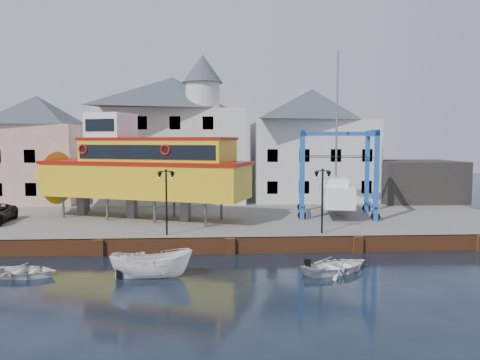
{
  "coord_description": "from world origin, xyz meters",
  "views": [
    {
      "loc": [
        -0.99,
        -28.4,
        6.97
      ],
      "look_at": [
        1.0,
        7.0,
        4.0
      ],
      "focal_mm": 35.0,
      "sensor_mm": 36.0,
      "label": 1
    }
  ],
  "objects": [
    {
      "name": "shed_dark",
      "position": [
        19.0,
        17.0,
        3.0
      ],
      "size": [
        8.0,
        7.0,
        4.0
      ],
      "primitive_type": "cube",
      "color": "#262523",
      "rests_on": "hardstanding"
    },
    {
      "name": "ground",
      "position": [
        0.0,
        0.0,
        0.0
      ],
      "size": [
        140.0,
        140.0,
        0.0
      ],
      "primitive_type": "plane",
      "color": "black",
      "rests_on": "ground"
    },
    {
      "name": "motorboat_b",
      "position": [
        5.56,
        -4.24,
        0.0
      ],
      "size": [
        4.86,
        4.32,
        0.83
      ],
      "primitive_type": "imported",
      "rotation": [
        0.0,
        0.0,
        2.02
      ],
      "color": "white",
      "rests_on": "ground"
    },
    {
      "name": "hardstanding",
      "position": [
        0.0,
        11.0,
        0.5
      ],
      "size": [
        44.0,
        22.0,
        1.0
      ],
      "primitive_type": "cube",
      "color": "#605C59",
      "rests_on": "ground"
    },
    {
      "name": "lamp_post_right",
      "position": [
        6.0,
        1.2,
        4.17
      ],
      "size": [
        1.12,
        0.32,
        4.2
      ],
      "color": "black",
      "rests_on": "hardstanding"
    },
    {
      "name": "motorboat_a",
      "position": [
        -4.19,
        -4.86,
        0.0
      ],
      "size": [
        4.21,
        1.62,
        1.62
      ],
      "primitive_type": "imported",
      "rotation": [
        0.0,
        0.0,
        1.58
      ],
      "color": "white",
      "rests_on": "ground"
    },
    {
      "name": "building_pink",
      "position": [
        -18.0,
        18.0,
        6.15
      ],
      "size": [
        8.0,
        7.0,
        10.3
      ],
      "color": "tan",
      "rests_on": "hardstanding"
    },
    {
      "name": "lamp_post_left",
      "position": [
        -4.0,
        1.2,
        4.17
      ],
      "size": [
        1.12,
        0.32,
        4.2
      ],
      "color": "black",
      "rests_on": "hardstanding"
    },
    {
      "name": "quay_wall",
      "position": [
        -0.0,
        0.1,
        0.5
      ],
      "size": [
        44.0,
        0.47,
        1.0
      ],
      "color": "brown",
      "rests_on": "ground"
    },
    {
      "name": "building_white_right",
      "position": [
        9.0,
        19.0,
        6.6
      ],
      "size": [
        12.0,
        8.0,
        11.2
      ],
      "color": "silver",
      "rests_on": "hardstanding"
    },
    {
      "name": "motorboat_d",
      "position": [
        -10.86,
        -4.21,
        0.0
      ],
      "size": [
        3.77,
        2.87,
        0.73
      ],
      "primitive_type": "imported",
      "rotation": [
        0.0,
        0.0,
        1.46
      ],
      "color": "white",
      "rests_on": "ground"
    },
    {
      "name": "building_white_main",
      "position": [
        -4.87,
        18.39,
        7.34
      ],
      "size": [
        14.0,
        8.3,
        14.0
      ],
      "color": "silver",
      "rests_on": "hardstanding"
    },
    {
      "name": "travel_lift",
      "position": [
        8.88,
        8.94,
        3.19
      ],
      "size": [
        6.82,
        8.91,
        13.09
      ],
      "rotation": [
        0.0,
        0.0,
        -0.17
      ],
      "color": "#14509E",
      "rests_on": "hardstanding"
    },
    {
      "name": "tour_boat",
      "position": [
        -7.32,
        7.97,
        4.82
      ],
      "size": [
        18.94,
        10.87,
        8.1
      ],
      "rotation": [
        0.0,
        0.0,
        -0.37
      ],
      "color": "#59595E",
      "rests_on": "hardstanding"
    }
  ]
}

